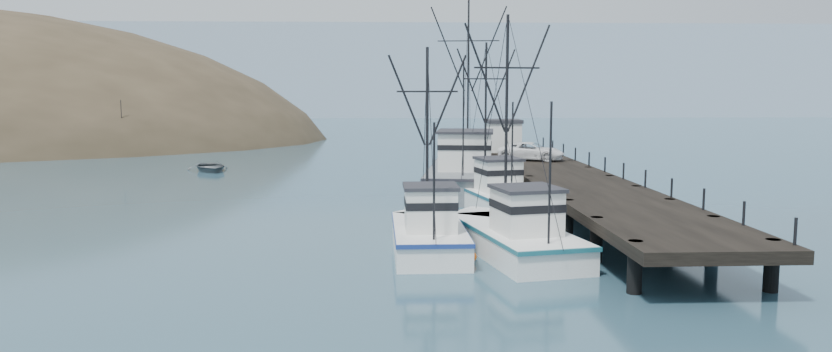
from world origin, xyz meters
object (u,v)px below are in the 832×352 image
Objects in this scene: trawler_far at (490,194)px; work_vessel at (466,174)px; trawler_mid at (428,234)px; pickup_truck at (531,151)px; motorboat at (210,171)px; pier at (570,180)px; trawler_near at (513,236)px; pier_shed at (503,135)px.

trawler_far is 7.73m from work_vessel.
trawler_mid is 1.96× the size of pickup_truck.
pickup_truck is at bearing -44.21° from motorboat.
pier is 35.05m from motorboat.
pier is 4.07× the size of trawler_far.
pickup_truck is at bearing 76.68° from trawler_near.
work_vessel is at bearing 78.62° from trawler_mid.
pier_shed is at bearing 94.39° from pier.
trawler_near reaches higher than pier_shed.
trawler_near is 1.05× the size of trawler_far.
work_vessel is (-5.74, 7.79, -0.46)m from pier.
trawler_near is 3.93m from trawler_mid.
motorboat is (-21.74, 34.52, -0.82)m from trawler_near.
trawler_near is at bearing -79.19° from motorboat.
pickup_truck is at bearing 67.42° from trawler_mid.
pier_shed is at bearing 78.27° from trawler_far.
trawler_far is 18.47m from pier_shed.
pier_shed is (4.36, 10.21, 2.19)m from work_vessel.
pickup_truck is at bearing 92.74° from pier.
work_vessel reaches higher than trawler_mid.
work_vessel reaches higher than trawler_near.
pickup_truck reaches higher than pier.
trawler_far is 2.06× the size of motorboat.
trawler_far is at bearing 86.36° from trawler_near.
motorboat is (-22.58, 21.33, -0.82)m from trawler_far.
trawler_near is 13.21m from trawler_far.
pier_shed is at bearing 74.53° from trawler_mid.
trawler_near reaches higher than trawler_far.
trawler_near is 3.53× the size of pier_shed.
work_vessel is (-0.64, 7.69, 0.41)m from trawler_far.
pier reaches higher than motorboat.
motorboat is at bearing 172.56° from pier_shed.
work_vessel reaches higher than motorboat.
work_vessel is 3.54× the size of pickup_truck.
pier is 4.47× the size of trawler_mid.
pickup_truck is at bearing 22.65° from work_vessel.
motorboat is at bearing 142.25° from pier.
trawler_far reaches higher than motorboat.
trawler_far is 11.07m from pickup_truck.
trawler_far is 2.15× the size of pickup_truck.
pier is 15.90m from trawler_mid.
trawler_far reaches higher than pier.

